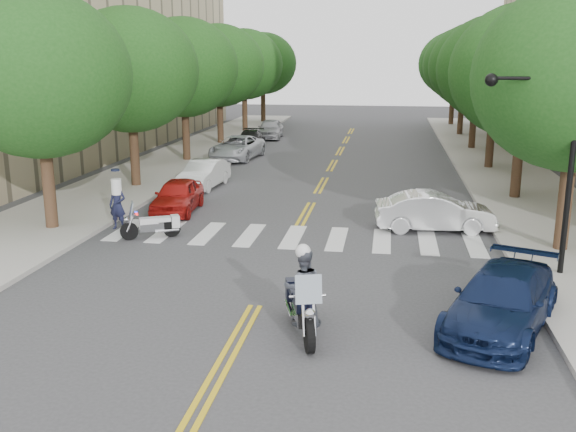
% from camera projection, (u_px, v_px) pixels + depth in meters
% --- Properties ---
extents(ground, '(140.00, 140.00, 0.00)m').
position_uv_depth(ground, '(255.00, 306.00, 16.31)').
color(ground, '#38383A').
rests_on(ground, ground).
extents(sidewalk_left, '(5.00, 60.00, 0.15)m').
position_uv_depth(sidewalk_left, '(176.00, 160.00, 38.81)').
color(sidewalk_left, '#9E9991').
rests_on(sidewalk_left, ground).
extents(sidewalk_right, '(5.00, 60.00, 0.15)m').
position_uv_depth(sidewalk_right, '(501.00, 168.00, 35.95)').
color(sidewalk_right, '#9E9991').
rests_on(sidewalk_right, ground).
extents(tree_l_0, '(6.40, 6.40, 8.45)m').
position_uv_depth(tree_l_0, '(39.00, 75.00, 22.05)').
color(tree_l_0, '#382316').
rests_on(tree_l_0, ground).
extents(tree_l_1, '(6.40, 6.40, 8.45)m').
position_uv_depth(tree_l_1, '(130.00, 70.00, 29.72)').
color(tree_l_1, '#382316').
rests_on(tree_l_1, ground).
extents(tree_l_2, '(6.40, 6.40, 8.45)m').
position_uv_depth(tree_l_2, '(183.00, 68.00, 37.39)').
color(tree_l_2, '#382316').
rests_on(tree_l_2, ground).
extents(tree_l_3, '(6.40, 6.40, 8.45)m').
position_uv_depth(tree_l_3, '(219.00, 66.00, 45.06)').
color(tree_l_3, '#382316').
rests_on(tree_l_3, ground).
extents(tree_l_4, '(6.40, 6.40, 8.45)m').
position_uv_depth(tree_l_4, '(244.00, 64.00, 52.73)').
color(tree_l_4, '#382316').
rests_on(tree_l_4, ground).
extents(tree_l_5, '(6.40, 6.40, 8.45)m').
position_uv_depth(tree_l_5, '(263.00, 63.00, 60.39)').
color(tree_l_5, '#382316').
rests_on(tree_l_5, ground).
extents(tree_r_1, '(6.40, 6.40, 8.45)m').
position_uv_depth(tree_r_1, '(525.00, 72.00, 27.06)').
color(tree_r_1, '#382316').
rests_on(tree_r_1, ground).
extents(tree_r_2, '(6.40, 6.40, 8.45)m').
position_uv_depth(tree_r_2, '(496.00, 68.00, 34.73)').
color(tree_r_2, '#382316').
rests_on(tree_r_2, ground).
extents(tree_r_3, '(6.40, 6.40, 8.45)m').
position_uv_depth(tree_r_3, '(477.00, 66.00, 42.40)').
color(tree_r_3, '#382316').
rests_on(tree_r_3, ground).
extents(tree_r_4, '(6.40, 6.40, 8.45)m').
position_uv_depth(tree_r_4, '(464.00, 65.00, 50.07)').
color(tree_r_4, '#382316').
rests_on(tree_r_4, ground).
extents(tree_r_5, '(6.40, 6.40, 8.45)m').
position_uv_depth(tree_r_5, '(454.00, 64.00, 57.74)').
color(tree_r_5, '#382316').
rests_on(tree_r_5, ground).
extents(traffic_signal_pole, '(2.82, 0.42, 6.00)m').
position_uv_depth(traffic_signal_pole, '(555.00, 148.00, 17.60)').
color(traffic_signal_pole, black).
rests_on(traffic_signal_pole, ground).
extents(motorcycle_police, '(1.10, 2.56, 2.13)m').
position_uv_depth(motorcycle_police, '(302.00, 293.00, 14.53)').
color(motorcycle_police, black).
rests_on(motorcycle_police, ground).
extents(motorcycle_parked, '(1.94, 1.17, 1.34)m').
position_uv_depth(motorcycle_parked, '(156.00, 225.00, 22.35)').
color(motorcycle_parked, black).
rests_on(motorcycle_parked, ground).
extents(officer_standing, '(0.72, 0.53, 1.81)m').
position_uv_depth(officer_standing, '(118.00, 205.00, 23.39)').
color(officer_standing, '#161932').
rests_on(officer_standing, ground).
extents(convertible, '(4.37, 1.87, 1.40)m').
position_uv_depth(convertible, '(435.00, 212.00, 23.23)').
color(convertible, white).
rests_on(convertible, ground).
extents(sedan_blue, '(3.62, 5.21, 1.40)m').
position_uv_depth(sedan_blue, '(502.00, 301.00, 14.77)').
color(sedan_blue, '#0E1A3B').
rests_on(sedan_blue, ground).
extents(parked_car_a, '(1.88, 4.06, 1.35)m').
position_uv_depth(parked_car_a, '(178.00, 196.00, 26.04)').
color(parked_car_a, '#A91612').
rests_on(parked_car_a, ground).
extents(parked_car_b, '(1.74, 4.14, 1.33)m').
position_uv_depth(parked_car_b, '(204.00, 174.00, 30.89)').
color(parked_car_b, white).
rests_on(parked_car_b, ground).
extents(parked_car_c, '(2.87, 5.34, 1.42)m').
position_uv_depth(parked_car_c, '(237.00, 148.00, 39.58)').
color(parked_car_c, silver).
rests_on(parked_car_c, ground).
extents(parked_car_d, '(2.03, 4.33, 1.22)m').
position_uv_depth(parked_car_d, '(250.00, 139.00, 44.43)').
color(parked_car_d, black).
rests_on(parked_car_d, ground).
extents(parked_car_e, '(2.06, 4.50, 1.50)m').
position_uv_depth(parked_car_e, '(270.00, 129.00, 49.61)').
color(parked_car_e, '#98989D').
rests_on(parked_car_e, ground).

